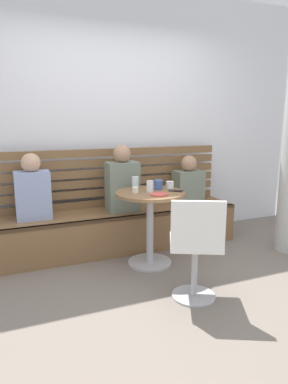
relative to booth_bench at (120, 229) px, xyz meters
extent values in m
plane|color=#70665B|center=(0.00, -1.20, -0.22)|extent=(8.00, 8.00, 0.00)
cube|color=silver|center=(0.00, 0.44, 1.23)|extent=(5.20, 0.10, 2.90)
cube|color=brown|center=(0.00, 0.00, 0.00)|extent=(2.70, 0.52, 0.44)
cube|color=brown|center=(0.00, -0.24, 0.20)|extent=(2.70, 0.04, 0.04)
cube|color=brown|center=(0.00, 0.24, 0.26)|extent=(2.65, 0.04, 0.09)
cube|color=brown|center=(0.00, 0.24, 0.39)|extent=(2.65, 0.04, 0.09)
cube|color=brown|center=(0.00, 0.24, 0.50)|extent=(2.65, 0.04, 0.09)
cube|color=brown|center=(0.00, 0.24, 0.62)|extent=(2.65, 0.04, 0.09)
cube|color=brown|center=(0.00, 0.24, 0.73)|extent=(2.65, 0.04, 0.09)
cube|color=brown|center=(0.00, 0.24, 0.84)|extent=(2.65, 0.04, 0.09)
cylinder|color=#ADADB2|center=(0.15, -0.51, -0.21)|extent=(0.44, 0.44, 0.02)
cylinder|color=#ADADB2|center=(0.15, -0.51, 0.15)|extent=(0.07, 0.07, 0.69)
cylinder|color=brown|center=(0.15, -0.51, 0.50)|extent=(0.68, 0.68, 0.03)
cylinder|color=#ADADB2|center=(0.22, -1.26, -0.21)|extent=(0.36, 0.36, 0.02)
cylinder|color=#ADADB2|center=(0.22, -1.26, 0.00)|extent=(0.05, 0.05, 0.45)
cube|color=white|center=(0.22, -1.26, 0.25)|extent=(0.54, 0.54, 0.04)
cube|color=white|center=(0.14, -1.42, 0.45)|extent=(0.38, 0.21, 0.36)
cube|color=slate|center=(0.03, -0.03, 0.49)|extent=(0.34, 0.22, 0.54)
sphere|color=#A37A5B|center=(0.03, -0.03, 0.85)|extent=(0.19, 0.19, 0.19)
cube|color=#8C9EC6|center=(-0.90, 0.03, 0.46)|extent=(0.34, 0.22, 0.49)
sphere|color=tan|center=(-0.90, 0.03, 0.79)|extent=(0.19, 0.19, 0.19)
cube|color=slate|center=(0.88, 0.03, 0.41)|extent=(0.34, 0.22, 0.39)
sphere|color=#A37A5B|center=(0.88, 0.03, 0.70)|extent=(0.19, 0.19, 0.19)
cylinder|color=white|center=(0.41, -0.42, 0.55)|extent=(0.08, 0.08, 0.07)
cylinder|color=silver|center=(0.00, -0.50, 0.55)|extent=(0.06, 0.06, 0.05)
cylinder|color=silver|center=(0.08, -0.28, 0.58)|extent=(0.07, 0.07, 0.12)
cylinder|color=white|center=(0.15, -0.51, 0.57)|extent=(0.07, 0.07, 0.11)
cylinder|color=#3D5B9E|center=(0.28, -0.43, 0.57)|extent=(0.08, 0.08, 0.09)
cylinder|color=#DB4C42|center=(0.17, -0.67, 0.52)|extent=(0.17, 0.17, 0.01)
cube|color=black|center=(0.40, -0.58, 0.52)|extent=(0.15, 0.15, 0.01)
camera|label=1|loc=(-1.15, -3.51, 1.21)|focal=32.26mm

